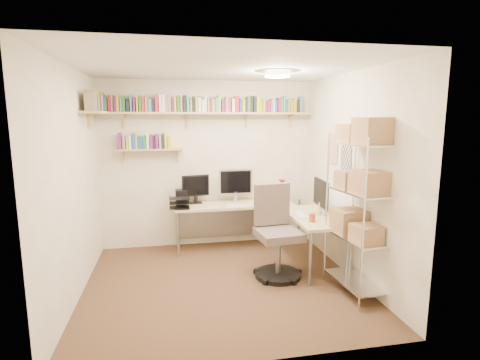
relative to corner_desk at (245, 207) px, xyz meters
name	(u,v)px	position (x,y,z in m)	size (l,w,h in m)	color
ground	(223,283)	(-0.48, -0.97, -0.68)	(3.20, 3.20, 0.00)	#4A331F
room_shell	(222,154)	(-0.47, -0.97, 0.87)	(3.24, 3.04, 2.52)	beige
wall_shelves	(179,113)	(-0.90, 0.32, 1.35)	(3.12, 1.09, 0.80)	tan
corner_desk	(245,207)	(0.00, 0.00, 0.00)	(2.11, 1.77, 1.19)	#D0C287
office_chair	(276,238)	(0.21, -0.86, -0.20)	(0.60, 0.61, 1.14)	black
wire_rack	(359,186)	(0.94, -1.50, 0.55)	(0.44, 0.80, 1.96)	silver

